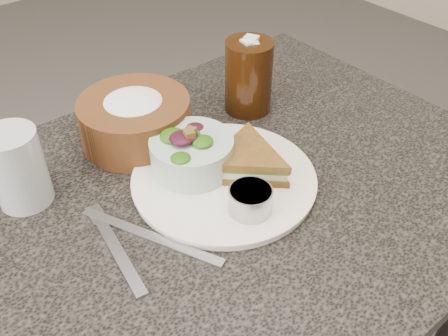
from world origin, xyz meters
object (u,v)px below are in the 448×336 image
at_px(dinner_plate, 224,180).
at_px(salad_bowl, 192,149).
at_px(bread_basket, 135,114).
at_px(dressing_ramekin, 250,200).
at_px(dining_table, 214,331).
at_px(sandwich, 247,161).
at_px(cola_glass, 249,74).
at_px(water_glass, 17,168).

bearing_deg(dinner_plate, salad_bowl, 117.04).
bearing_deg(bread_basket, dressing_ramekin, -84.25).
bearing_deg(dining_table, sandwich, -2.17).
distance_m(dinner_plate, salad_bowl, 0.07).
height_order(bread_basket, cola_glass, cola_glass).
relative_size(dinner_plate, sandwich, 1.85).
bearing_deg(salad_bowl, water_glass, 154.24).
bearing_deg(bread_basket, dinner_plate, -76.50).
relative_size(cola_glass, water_glass, 1.22).
bearing_deg(salad_bowl, dressing_ramekin, -86.80).
relative_size(salad_bowl, cola_glass, 0.89).
distance_m(dinner_plate, bread_basket, 0.20).
height_order(dining_table, water_glass, water_glass).
distance_m(dining_table, bread_basket, 0.47).
bearing_deg(dining_table, cola_glass, 35.82).
distance_m(dining_table, water_glass, 0.52).
distance_m(cola_glass, water_glass, 0.43).
relative_size(dressing_ramekin, water_glass, 0.53).
bearing_deg(cola_glass, dinner_plate, -140.90).
height_order(dining_table, cola_glass, cola_glass).
distance_m(salad_bowl, cola_glass, 0.22).
bearing_deg(sandwich, bread_basket, 154.86).
distance_m(dressing_ramekin, bread_basket, 0.27).
height_order(sandwich, water_glass, water_glass).
bearing_deg(water_glass, dressing_ramekin, -45.42).
xyz_separation_m(dining_table, dressing_ramekin, (0.02, -0.07, 0.41)).
xyz_separation_m(salad_bowl, dressing_ramekin, (0.01, -0.13, -0.02)).
relative_size(dressing_ramekin, bread_basket, 0.34).
bearing_deg(salad_bowl, bread_basket, 98.16).
bearing_deg(dinner_plate, dining_table, -164.78).
relative_size(dining_table, sandwich, 6.42).
bearing_deg(dressing_ramekin, dinner_plate, 77.75).
xyz_separation_m(sandwich, cola_glass, (0.14, 0.15, 0.04)).
xyz_separation_m(dressing_ramekin, cola_glass, (0.19, 0.22, 0.04)).
xyz_separation_m(salad_bowl, bread_basket, (-0.02, 0.14, 0.00)).
distance_m(dinner_plate, dressing_ramekin, 0.09).
height_order(sandwich, salad_bowl, salad_bowl).
bearing_deg(dressing_ramekin, bread_basket, 95.75).
height_order(dinner_plate, cola_glass, cola_glass).
height_order(salad_bowl, water_glass, water_glass).
bearing_deg(dining_table, water_glass, 142.49).
distance_m(sandwich, water_glass, 0.34).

